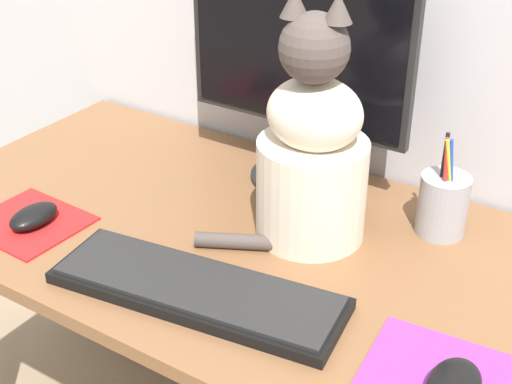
{
  "coord_description": "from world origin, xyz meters",
  "views": [
    {
      "loc": [
        0.53,
        -0.85,
        1.42
      ],
      "look_at": [
        0.03,
        -0.06,
        0.88
      ],
      "focal_mm": 50.0,
      "sensor_mm": 36.0,
      "label": 1
    }
  ],
  "objects_px": {
    "keyboard": "(195,288)",
    "pen_cup": "(443,204)",
    "monitor": "(297,62)",
    "cat": "(312,153)",
    "computer_mouse_left": "(34,216)",
    "computer_mouse_right": "(454,384)"
  },
  "relations": [
    {
      "from": "computer_mouse_left",
      "to": "cat",
      "type": "bearing_deg",
      "value": 29.45
    },
    {
      "from": "computer_mouse_left",
      "to": "computer_mouse_right",
      "type": "relative_size",
      "value": 0.99
    },
    {
      "from": "computer_mouse_left",
      "to": "cat",
      "type": "xyz_separation_m",
      "value": [
        0.42,
        0.23,
        0.14
      ]
    },
    {
      "from": "monitor",
      "to": "cat",
      "type": "relative_size",
      "value": 1.06
    },
    {
      "from": "cat",
      "to": "computer_mouse_right",
      "type": "bearing_deg",
      "value": -41.59
    },
    {
      "from": "computer_mouse_left",
      "to": "keyboard",
      "type": "bearing_deg",
      "value": -0.93
    },
    {
      "from": "cat",
      "to": "keyboard",
      "type": "bearing_deg",
      "value": -111.48
    },
    {
      "from": "keyboard",
      "to": "pen_cup",
      "type": "xyz_separation_m",
      "value": [
        0.25,
        0.37,
        0.04
      ]
    },
    {
      "from": "keyboard",
      "to": "computer_mouse_left",
      "type": "height_order",
      "value": "computer_mouse_left"
    },
    {
      "from": "monitor",
      "to": "cat",
      "type": "height_order",
      "value": "monitor"
    },
    {
      "from": "monitor",
      "to": "keyboard",
      "type": "distance_m",
      "value": 0.46
    },
    {
      "from": "monitor",
      "to": "pen_cup",
      "type": "height_order",
      "value": "monitor"
    },
    {
      "from": "computer_mouse_right",
      "to": "cat",
      "type": "height_order",
      "value": "cat"
    },
    {
      "from": "monitor",
      "to": "pen_cup",
      "type": "bearing_deg",
      "value": -6.04
    },
    {
      "from": "cat",
      "to": "pen_cup",
      "type": "xyz_separation_m",
      "value": [
        0.19,
        0.13,
        -0.1
      ]
    },
    {
      "from": "keyboard",
      "to": "pen_cup",
      "type": "relative_size",
      "value": 2.56
    },
    {
      "from": "cat",
      "to": "pen_cup",
      "type": "height_order",
      "value": "cat"
    },
    {
      "from": "monitor",
      "to": "computer_mouse_left",
      "type": "xyz_separation_m",
      "value": [
        -0.29,
        -0.39,
        -0.22
      ]
    },
    {
      "from": "monitor",
      "to": "cat",
      "type": "bearing_deg",
      "value": -52.82
    },
    {
      "from": "computer_mouse_right",
      "to": "pen_cup",
      "type": "height_order",
      "value": "pen_cup"
    },
    {
      "from": "computer_mouse_right",
      "to": "pen_cup",
      "type": "bearing_deg",
      "value": 112.32
    },
    {
      "from": "monitor",
      "to": "pen_cup",
      "type": "distance_m",
      "value": 0.36
    }
  ]
}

